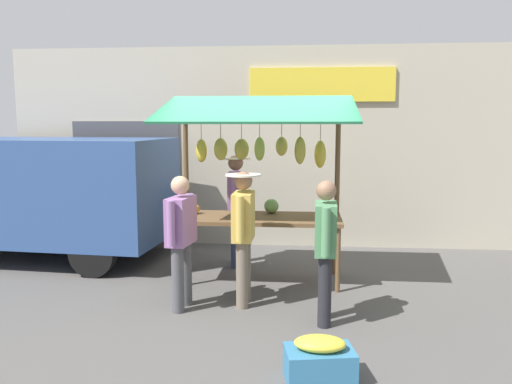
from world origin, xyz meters
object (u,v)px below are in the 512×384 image
(vendor_with_sunhat, at_px, (236,201))
(produce_crate_near, at_px, (320,360))
(market_stall, at_px, (259,166))
(shopper_with_shopping_bag, at_px, (181,234))
(shopper_in_grey_tee, at_px, (325,243))
(parked_van, at_px, (18,187))
(shopper_with_ponytail, at_px, (243,227))

(vendor_with_sunhat, height_order, produce_crate_near, vendor_with_sunhat)
(market_stall, height_order, shopper_with_shopping_bag, market_stall)
(vendor_with_sunhat, height_order, shopper_with_shopping_bag, vendor_with_sunhat)
(shopper_with_shopping_bag, bearing_deg, vendor_with_sunhat, -3.16)
(market_stall, xyz_separation_m, shopper_in_grey_tee, (-0.84, 1.48, -0.68))
(vendor_with_sunhat, xyz_separation_m, parked_van, (3.48, -0.17, 0.15))
(shopper_with_shopping_bag, distance_m, produce_crate_near, 2.29)
(shopper_with_ponytail, distance_m, shopper_with_shopping_bag, 0.72)
(shopper_with_shopping_bag, distance_m, parked_van, 3.74)
(market_stall, distance_m, produce_crate_near, 3.18)
(market_stall, distance_m, shopper_with_shopping_bag, 1.59)
(vendor_with_sunhat, bearing_deg, shopper_with_shopping_bag, -15.68)
(parked_van, distance_m, produce_crate_near, 5.95)
(market_stall, bearing_deg, shopper_in_grey_tee, 119.51)
(shopper_with_ponytail, distance_m, parked_van, 4.22)
(parked_van, height_order, produce_crate_near, parked_van)
(market_stall, relative_size, vendor_with_sunhat, 1.51)
(shopper_in_grey_tee, bearing_deg, produce_crate_near, 178.20)
(shopper_in_grey_tee, bearing_deg, vendor_with_sunhat, 31.74)
(market_stall, relative_size, produce_crate_near, 4.04)
(shopper_with_shopping_bag, relative_size, produce_crate_near, 2.47)
(produce_crate_near, bearing_deg, shopper_with_ponytail, -64.48)
(shopper_with_ponytail, bearing_deg, parked_van, 64.67)
(market_stall, height_order, shopper_in_grey_tee, market_stall)
(shopper_in_grey_tee, distance_m, parked_van, 5.27)
(shopper_in_grey_tee, height_order, produce_crate_near, shopper_in_grey_tee)
(vendor_with_sunhat, bearing_deg, shopper_with_ponytail, 6.00)
(market_stall, bearing_deg, shopper_with_ponytail, 85.03)
(shopper_in_grey_tee, distance_m, shopper_with_shopping_bag, 1.63)
(shopper_with_ponytail, height_order, shopper_with_shopping_bag, shopper_with_ponytail)
(shopper_with_ponytail, bearing_deg, shopper_with_shopping_bag, 107.75)
(market_stall, xyz_separation_m, vendor_with_sunhat, (0.40, -0.68, -0.58))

